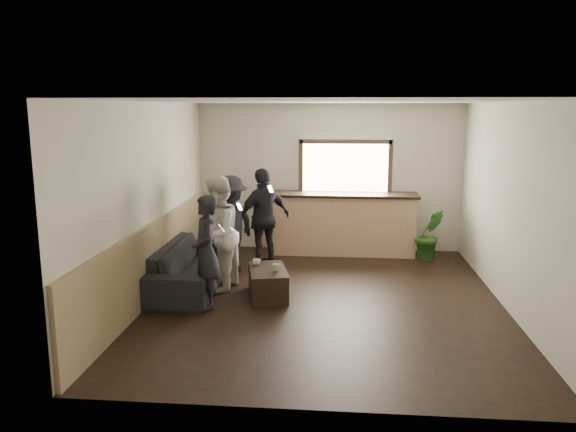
# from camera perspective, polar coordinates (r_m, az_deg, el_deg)

# --- Properties ---
(ground) EXTENTS (5.00, 6.00, 0.01)m
(ground) POSITION_cam_1_polar(r_m,az_deg,el_deg) (8.16, 3.66, -8.51)
(ground) COLOR black
(room_shell) EXTENTS (5.01, 6.01, 2.80)m
(room_shell) POSITION_cam_1_polar(r_m,az_deg,el_deg) (7.85, -1.60, 1.80)
(room_shell) COLOR silver
(room_shell) RESTS_ON ground
(bar_counter) EXTENTS (2.70, 0.68, 2.13)m
(bar_counter) POSITION_cam_1_polar(r_m,az_deg,el_deg) (10.60, 5.74, -0.39)
(bar_counter) COLOR tan
(bar_counter) RESTS_ON ground
(sofa) EXTENTS (0.96, 2.34, 0.68)m
(sofa) POSITION_cam_1_polar(r_m,az_deg,el_deg) (8.75, -9.84, -4.97)
(sofa) COLOR black
(sofa) RESTS_ON ground
(coffee_table) EXTENTS (0.70, 1.02, 0.41)m
(coffee_table) POSITION_cam_1_polar(r_m,az_deg,el_deg) (8.24, -2.07, -6.78)
(coffee_table) COLOR black
(coffee_table) RESTS_ON ground
(cup_a) EXTENTS (0.14, 0.14, 0.09)m
(cup_a) POSITION_cam_1_polar(r_m,az_deg,el_deg) (8.38, -3.24, -4.69)
(cup_a) COLOR silver
(cup_a) RESTS_ON coffee_table
(cup_b) EXTENTS (0.13, 0.13, 0.10)m
(cup_b) POSITION_cam_1_polar(r_m,az_deg,el_deg) (8.07, -1.18, -5.26)
(cup_b) COLOR silver
(cup_b) RESTS_ON coffee_table
(potted_plant) EXTENTS (0.60, 0.53, 0.93)m
(potted_plant) POSITION_cam_1_polar(r_m,az_deg,el_deg) (10.43, 14.17, -1.84)
(potted_plant) COLOR #2D6623
(potted_plant) RESTS_ON ground
(person_a) EXTENTS (0.57, 0.67, 1.57)m
(person_a) POSITION_cam_1_polar(r_m,az_deg,el_deg) (7.74, -8.34, -3.63)
(person_a) COLOR black
(person_a) RESTS_ON ground
(person_b) EXTENTS (0.80, 0.95, 1.73)m
(person_b) POSITION_cam_1_polar(r_m,az_deg,el_deg) (8.42, -7.18, -1.85)
(person_b) COLOR silver
(person_b) RESTS_ON ground
(person_c) EXTENTS (1.07, 1.21, 1.63)m
(person_c) POSITION_cam_1_polar(r_m,az_deg,el_deg) (9.34, -5.93, -0.85)
(person_c) COLOR black
(person_c) RESTS_ON ground
(person_d) EXTENTS (1.04, 0.96, 1.71)m
(person_d) POSITION_cam_1_polar(r_m,az_deg,el_deg) (9.61, -2.47, -0.21)
(person_d) COLOR black
(person_d) RESTS_ON ground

